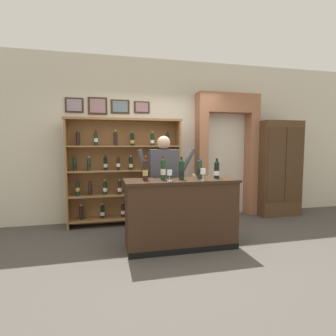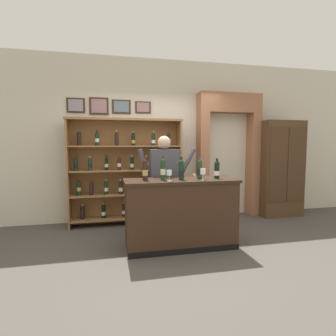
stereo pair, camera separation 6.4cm
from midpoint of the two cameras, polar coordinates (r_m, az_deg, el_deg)
The scene contains 14 objects.
ground_plane at distance 4.11m, azimuth 2.09°, elevation -16.43°, with size 14.00×14.00×0.02m, color #47423D.
back_wall at distance 5.47m, azimuth -2.35°, elevation 5.91°, with size 12.00×0.19×3.15m.
wine_shelf at distance 5.08m, azimuth -8.55°, elevation -0.19°, with size 2.09×0.36×1.96m.
archway_doorway at distance 5.80m, azimuth 12.64°, elevation 4.32°, with size 1.31×0.45×2.52m.
side_cabinet at distance 6.12m, azimuth 22.87°, elevation -0.10°, with size 0.87×0.47×1.97m.
tasting_counter at distance 3.97m, azimuth 3.14°, elevation -9.53°, with size 1.62×0.60×0.99m.
shopkeeper at distance 4.35m, azimuth -0.37°, elevation -1.37°, with size 0.97×0.22×1.63m.
tasting_bottle_riserva at distance 3.77m, azimuth -4.39°, elevation -0.31°, with size 0.07×0.07×0.31m.
tasting_bottle_brunello at distance 3.80m, azimuth -0.58°, elevation -0.19°, with size 0.07×0.07×0.34m.
tasting_bottle_vin_santo at distance 3.82m, azimuth 3.31°, elevation -0.34°, with size 0.08×0.08×0.33m.
tasting_bottle_prosecco at distance 3.92m, azimuth 7.17°, elevation -0.19°, with size 0.07×0.07×0.31m.
tasting_bottle_rosso at distance 4.03m, azimuth 10.74°, elevation -0.31°, with size 0.08×0.08×0.29m.
wine_glass_spare at distance 3.78m, azimuth 7.86°, elevation -0.82°, with size 0.07×0.07×0.17m.
wine_glass_center at distance 3.65m, azimuth 0.75°, elevation -1.17°, with size 0.07×0.07×0.16m.
Camera 2 is at (-0.94, -3.71, 1.50)m, focal length 28.84 mm.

